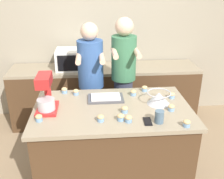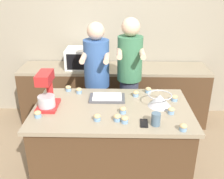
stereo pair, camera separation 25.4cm
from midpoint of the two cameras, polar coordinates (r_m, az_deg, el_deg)
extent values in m
plane|color=#937A5B|center=(3.20, -2.33, -18.78)|extent=(16.00, 16.00, 0.00)
cube|color=gray|center=(4.15, -3.74, 12.41)|extent=(10.00, 0.06, 2.70)
cube|color=#4C331E|center=(2.92, -2.47, -12.39)|extent=(1.54, 0.90, 0.88)
cube|color=gray|center=(2.67, -2.64, -4.40)|extent=(1.60, 0.96, 0.04)
cube|color=#4C331E|center=(4.11, -3.29, -1.33)|extent=(2.80, 0.60, 0.85)
cube|color=gray|center=(3.94, -3.44, 4.53)|extent=(2.80, 0.60, 0.04)
cylinder|color=#33384C|center=(3.57, -6.37, -5.57)|extent=(0.25, 0.25, 0.84)
cylinder|color=#335693|center=(3.28, -6.93, 5.47)|extent=(0.32, 0.32, 0.60)
sphere|color=#DBB293|center=(3.18, -7.30, 12.41)|extent=(0.21, 0.21, 0.21)
cylinder|color=#DBB293|center=(3.09, -9.66, 6.69)|extent=(0.06, 0.34, 0.06)
cylinder|color=#DBB293|center=(3.08, -4.62, 6.88)|extent=(0.06, 0.34, 0.06)
cylinder|color=#33384C|center=(3.56, 0.31, -4.70)|extent=(0.24, 0.24, 0.93)
cylinder|color=#38704C|center=(3.27, 0.34, 6.82)|extent=(0.31, 0.31, 0.55)
sphere|color=#DBB293|center=(3.18, 0.36, 13.52)|extent=(0.22, 0.22, 0.22)
cylinder|color=#DBB293|center=(3.07, -1.84, 7.93)|extent=(0.06, 0.34, 0.06)
cylinder|color=#DBB293|center=(3.09, 3.08, 8.03)|extent=(0.06, 0.34, 0.06)
cube|color=red|center=(2.72, -16.52, -4.12)|extent=(0.20, 0.30, 0.03)
cylinder|color=red|center=(2.76, -16.42, -0.46)|extent=(0.07, 0.07, 0.25)
cube|color=red|center=(2.58, -17.38, 1.90)|extent=(0.13, 0.26, 0.10)
cylinder|color=#BCBCC1|center=(2.65, -16.84, -3.16)|extent=(0.17, 0.17, 0.11)
cone|color=#BCBCC1|center=(2.74, 7.53, -1.94)|extent=(0.24, 0.24, 0.13)
torus|color=#BCBCC1|center=(2.71, 7.60, -0.81)|extent=(0.25, 0.25, 0.01)
cube|color=#4C4C51|center=(2.83, -3.94, -2.00)|extent=(0.38, 0.23, 0.02)
cube|color=white|center=(2.83, -3.95, -1.64)|extent=(0.31, 0.18, 0.02)
cube|color=silver|center=(3.91, -9.87, 6.54)|extent=(0.55, 0.40, 0.28)
cube|color=black|center=(3.72, -10.86, 5.60)|extent=(0.37, 0.01, 0.23)
cube|color=#2D2D2D|center=(3.70, -7.05, 5.75)|extent=(0.11, 0.01, 0.23)
cube|color=black|center=(2.42, 4.77, -7.00)|extent=(0.08, 0.15, 0.01)
cube|color=black|center=(2.42, 4.77, -6.89)|extent=(0.07, 0.13, 0.00)
cylinder|color=slate|center=(2.40, 7.29, -5.98)|extent=(0.08, 0.08, 0.12)
cylinder|color=#759EC6|center=(2.98, -10.29, -0.86)|extent=(0.06, 0.06, 0.04)
ellipsoid|color=tan|center=(2.97, -10.33, -0.37)|extent=(0.07, 0.07, 0.04)
cylinder|color=#759EC6|center=(3.04, 4.73, -0.08)|extent=(0.06, 0.06, 0.04)
ellipsoid|color=tan|center=(3.03, 4.75, 0.41)|extent=(0.07, 0.07, 0.04)
cylinder|color=#759EC6|center=(3.06, -12.67, -0.46)|extent=(0.06, 0.06, 0.04)
ellipsoid|color=tan|center=(3.05, -12.71, 0.02)|extent=(0.07, 0.07, 0.04)
cylinder|color=#759EC6|center=(2.43, -5.52, -6.59)|extent=(0.06, 0.06, 0.04)
ellipsoid|color=tan|center=(2.41, -5.54, -6.02)|extent=(0.07, 0.07, 0.04)
cylinder|color=#759EC6|center=(2.92, 2.18, -1.00)|extent=(0.06, 0.06, 0.04)
ellipsoid|color=tan|center=(2.91, 2.19, -0.50)|extent=(0.07, 0.07, 0.04)
cylinder|color=#759EC6|center=(2.64, 10.10, -4.26)|extent=(0.06, 0.06, 0.04)
ellipsoid|color=tan|center=(2.63, 10.14, -3.72)|extent=(0.07, 0.07, 0.04)
cylinder|color=#759EC6|center=(2.43, -1.13, -6.44)|extent=(0.06, 0.06, 0.04)
ellipsoid|color=tan|center=(2.42, -1.13, -5.87)|extent=(0.07, 0.07, 0.04)
cylinder|color=#759EC6|center=(2.41, 0.58, -6.77)|extent=(0.06, 0.06, 0.04)
ellipsoid|color=tan|center=(2.39, 0.58, -6.19)|extent=(0.07, 0.07, 0.04)
cylinder|color=#759EC6|center=(2.91, 10.45, -1.57)|extent=(0.06, 0.06, 0.04)
ellipsoid|color=tan|center=(2.89, 10.49, -1.07)|extent=(0.07, 0.07, 0.04)
cylinder|color=#759EC6|center=(2.56, -0.09, -4.72)|extent=(0.06, 0.06, 0.04)
ellipsoid|color=tan|center=(2.55, -0.09, -4.17)|extent=(0.07, 0.07, 0.04)
cylinder|color=#759EC6|center=(2.40, 12.99, -7.55)|extent=(0.06, 0.06, 0.04)
ellipsoid|color=tan|center=(2.39, 13.05, -6.97)|extent=(0.07, 0.07, 0.04)
cylinder|color=#759EC6|center=(2.55, -18.40, -6.24)|extent=(0.06, 0.06, 0.04)
ellipsoid|color=tan|center=(2.54, -18.49, -5.69)|extent=(0.07, 0.07, 0.04)
camera|label=1|loc=(0.13, -92.77, -1.21)|focal=42.00mm
camera|label=2|loc=(0.13, 87.23, 1.21)|focal=42.00mm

